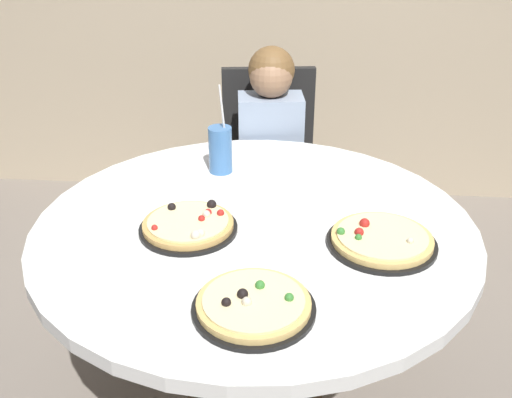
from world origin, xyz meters
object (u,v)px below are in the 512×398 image
(pizza_pepperoni, at_px, (254,305))
(pizza_veggie, at_px, (381,240))
(diner_child, at_px, (271,195))
(pizza_cheese, at_px, (189,225))
(chair_wooden, at_px, (269,167))
(soda_cup, at_px, (220,149))
(dining_table, at_px, (255,248))

(pizza_pepperoni, bearing_deg, pizza_veggie, 43.94)
(diner_child, relative_size, pizza_cheese, 3.86)
(chair_wooden, relative_size, soda_cup, 3.09)
(dining_table, bearing_deg, pizza_veggie, -15.20)
(dining_table, height_order, soda_cup, soda_cup)
(diner_child, height_order, pizza_cheese, diner_child)
(pizza_cheese, xyz_separation_m, pizza_pepperoni, (0.21, -0.34, -0.00))
(dining_table, xyz_separation_m, pizza_pepperoni, (0.03, -0.41, 0.11))
(diner_child, relative_size, pizza_pepperoni, 3.77)
(dining_table, bearing_deg, soda_cup, 113.10)
(soda_cup, bearing_deg, pizza_pepperoni, -76.60)
(dining_table, distance_m, diner_child, 0.71)
(pizza_veggie, bearing_deg, pizza_pepperoni, -136.06)
(pizza_veggie, height_order, soda_cup, soda_cup)
(pizza_pepperoni, relative_size, soda_cup, 0.93)
(diner_child, height_order, pizza_pepperoni, diner_child)
(chair_wooden, relative_size, pizza_veggie, 3.17)
(pizza_veggie, height_order, pizza_cheese, same)
(diner_child, bearing_deg, dining_table, -90.74)
(chair_wooden, height_order, diner_child, diner_child)
(diner_child, bearing_deg, pizza_cheese, -104.25)
(pizza_veggie, distance_m, pizza_cheese, 0.54)
(dining_table, bearing_deg, diner_child, 89.26)
(chair_wooden, height_order, pizza_veggie, chair_wooden)
(diner_child, height_order, pizza_veggie, diner_child)
(pizza_cheese, bearing_deg, chair_wooden, 79.59)
(pizza_pepperoni, bearing_deg, diner_child, 91.23)
(pizza_veggie, relative_size, pizza_cheese, 1.07)
(diner_child, relative_size, pizza_veggie, 3.61)
(chair_wooden, height_order, soda_cup, soda_cup)
(pizza_veggie, distance_m, soda_cup, 0.67)
(pizza_cheese, distance_m, soda_cup, 0.41)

